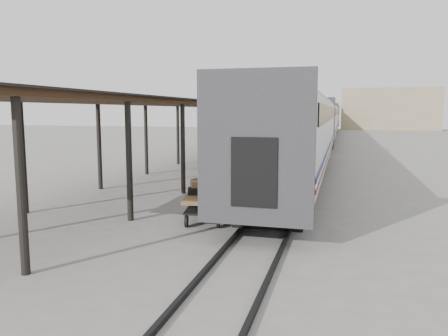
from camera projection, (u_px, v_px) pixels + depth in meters
name	position (u px, v px, depth m)	size (l,w,h in m)	color
ground	(189.00, 210.00, 16.05)	(160.00, 160.00, 0.00)	slate
train	(322.00, 120.00, 47.22)	(3.45, 76.01, 4.01)	silver
canopy	(243.00, 107.00, 39.38)	(4.90, 64.30, 4.15)	#422B19
rails	(322.00, 144.00, 47.75)	(1.54, 150.00, 0.12)	black
building_far	(388.00, 109.00, 86.56)	(18.00, 10.00, 8.00)	tan
building_left	(271.00, 114.00, 96.74)	(12.00, 8.00, 6.00)	tan
baggage_cart	(206.00, 201.00, 14.46)	(1.67, 2.59, 0.86)	brown
suitcase_stack	(204.00, 188.00, 14.72)	(1.26, 1.24, 0.44)	#3D3D40
luggage_tug	(242.00, 149.00, 34.01)	(1.36, 1.86, 1.48)	maroon
porter	(204.00, 172.00, 13.66)	(0.62, 0.41, 1.69)	navy
pedestrian	(221.00, 149.00, 30.76)	(1.11, 0.46, 1.90)	black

